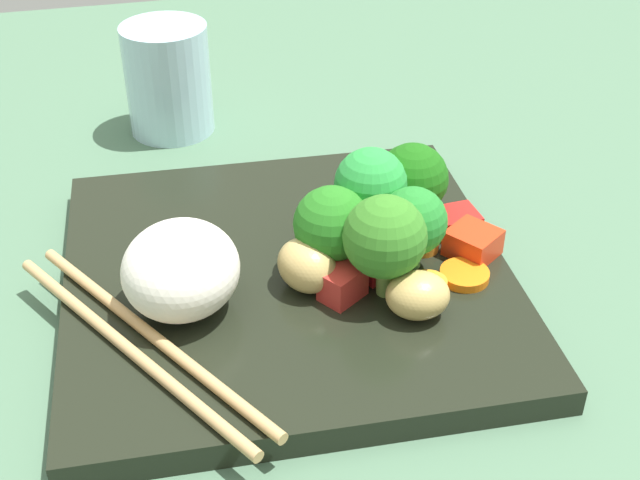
# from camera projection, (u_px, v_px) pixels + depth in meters

# --- Properties ---
(ground_plane) EXTENTS (1.10, 1.10, 0.02)m
(ground_plane) POSITION_uv_depth(u_px,v_px,m) (288.00, 302.00, 0.53)
(ground_plane) COLOR #486C51
(square_plate) EXTENTS (0.28, 0.28, 0.02)m
(square_plate) POSITION_uv_depth(u_px,v_px,m) (287.00, 278.00, 0.52)
(square_plate) COLOR black
(square_plate) RESTS_ON ground_plane
(rice_mound) EXTENTS (0.09, 0.09, 0.05)m
(rice_mound) POSITION_uv_depth(u_px,v_px,m) (181.00, 270.00, 0.47)
(rice_mound) COLOR white
(rice_mound) RESTS_ON square_plate
(broccoli_floret_0) EXTENTS (0.05, 0.05, 0.06)m
(broccoli_floret_0) POSITION_uv_depth(u_px,v_px,m) (332.00, 225.00, 0.50)
(broccoli_floret_0) COLOR #76B14E
(broccoli_floret_0) RESTS_ON square_plate
(broccoli_floret_1) EXTENTS (0.05, 0.05, 0.06)m
(broccoli_floret_1) POSITION_uv_depth(u_px,v_px,m) (412.00, 181.00, 0.53)
(broccoli_floret_1) COLOR #72BD56
(broccoli_floret_1) RESTS_ON square_plate
(broccoli_floret_2) EXTENTS (0.04, 0.04, 0.07)m
(broccoli_floret_2) POSITION_uv_depth(u_px,v_px,m) (371.00, 186.00, 0.52)
(broccoli_floret_2) COLOR #69A446
(broccoli_floret_2) RESTS_ON square_plate
(broccoli_floret_3) EXTENTS (0.04, 0.04, 0.06)m
(broccoli_floret_3) POSITION_uv_depth(u_px,v_px,m) (413.00, 222.00, 0.50)
(broccoli_floret_3) COLOR #559E4B
(broccoli_floret_3) RESTS_ON square_plate
(broccoli_floret_4) EXTENTS (0.05, 0.05, 0.06)m
(broccoli_floret_4) POSITION_uv_depth(u_px,v_px,m) (385.00, 238.00, 0.47)
(broccoli_floret_4) COLOR #73A145
(broccoli_floret_4) RESTS_ON square_plate
(carrot_slice_0) EXTENTS (0.04, 0.04, 0.01)m
(carrot_slice_0) POSITION_uv_depth(u_px,v_px,m) (319.00, 250.00, 0.53)
(carrot_slice_0) COLOR orange
(carrot_slice_0) RESTS_ON square_plate
(carrot_slice_1) EXTENTS (0.03, 0.03, 0.01)m
(carrot_slice_1) POSITION_uv_depth(u_px,v_px,m) (421.00, 244.00, 0.53)
(carrot_slice_1) COLOR orange
(carrot_slice_1) RESTS_ON square_plate
(carrot_slice_2) EXTENTS (0.03, 0.03, 0.01)m
(carrot_slice_2) POSITION_uv_depth(u_px,v_px,m) (354.00, 213.00, 0.56)
(carrot_slice_2) COLOR orange
(carrot_slice_2) RESTS_ON square_plate
(carrot_slice_3) EXTENTS (0.03, 0.03, 0.01)m
(carrot_slice_3) POSITION_uv_depth(u_px,v_px,m) (322.00, 216.00, 0.56)
(carrot_slice_3) COLOR orange
(carrot_slice_3) RESTS_ON square_plate
(carrot_slice_4) EXTENTS (0.02, 0.02, 0.01)m
(carrot_slice_4) POSITION_uv_depth(u_px,v_px,m) (429.00, 286.00, 0.50)
(carrot_slice_4) COLOR orange
(carrot_slice_4) RESTS_ON square_plate
(carrot_slice_5) EXTENTS (0.03, 0.03, 0.01)m
(carrot_slice_5) POSITION_uv_depth(u_px,v_px,m) (464.00, 275.00, 0.51)
(carrot_slice_5) COLOR orange
(carrot_slice_5) RESTS_ON square_plate
(pepper_chunk_0) EXTENTS (0.03, 0.03, 0.02)m
(pepper_chunk_0) POSITION_uv_depth(u_px,v_px,m) (374.00, 262.00, 0.51)
(pepper_chunk_0) COLOR red
(pepper_chunk_0) RESTS_ON square_plate
(pepper_chunk_1) EXTENTS (0.04, 0.04, 0.02)m
(pepper_chunk_1) POSITION_uv_depth(u_px,v_px,m) (473.00, 243.00, 0.52)
(pepper_chunk_1) COLOR red
(pepper_chunk_1) RESTS_ON square_plate
(pepper_chunk_2) EXTENTS (0.03, 0.03, 0.01)m
(pepper_chunk_2) POSITION_uv_depth(u_px,v_px,m) (456.00, 221.00, 0.55)
(pepper_chunk_2) COLOR red
(pepper_chunk_2) RESTS_ON square_plate
(pepper_chunk_3) EXTENTS (0.03, 0.03, 0.02)m
(pepper_chunk_3) POSITION_uv_depth(u_px,v_px,m) (343.00, 284.00, 0.49)
(pepper_chunk_3) COLOR red
(pepper_chunk_3) RESTS_ON square_plate
(chicken_piece_0) EXTENTS (0.03, 0.03, 0.02)m
(chicken_piece_0) POSITION_uv_depth(u_px,v_px,m) (396.00, 197.00, 0.57)
(chicken_piece_0) COLOR tan
(chicken_piece_0) RESTS_ON square_plate
(chicken_piece_1) EXTENTS (0.04, 0.04, 0.03)m
(chicken_piece_1) POSITION_uv_depth(u_px,v_px,m) (418.00, 295.00, 0.47)
(chicken_piece_1) COLOR tan
(chicken_piece_1) RESTS_ON square_plate
(chicken_piece_2) EXTENTS (0.05, 0.05, 0.03)m
(chicken_piece_2) POSITION_uv_depth(u_px,v_px,m) (307.00, 265.00, 0.49)
(chicken_piece_2) COLOR tan
(chicken_piece_2) RESTS_ON square_plate
(chopstick_pair) EXTENTS (0.19, 0.13, 0.01)m
(chopstick_pair) POSITION_uv_depth(u_px,v_px,m) (139.00, 341.00, 0.46)
(chopstick_pair) COLOR tan
(chopstick_pair) RESTS_ON square_plate
(drinking_glass) EXTENTS (0.07, 0.07, 0.09)m
(drinking_glass) POSITION_uv_depth(u_px,v_px,m) (168.00, 79.00, 0.68)
(drinking_glass) COLOR silver
(drinking_glass) RESTS_ON ground_plane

